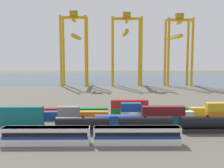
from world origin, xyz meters
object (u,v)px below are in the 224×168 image
Objects in this scene: gantry_crane_west at (75,42)px; gantry_crane_central at (126,41)px; passenger_train at (92,135)px; shipping_container_15 at (89,112)px; freight_tank_row at (176,124)px; shipping_container_16 at (129,112)px; gantry_crane_east at (177,43)px.

gantry_crane_west is 1.02× the size of gantry_crane_central.
shipping_container_15 is at bearing 95.12° from passenger_train.
freight_tank_row reaches higher than shipping_container_16.
passenger_train is 0.86× the size of gantry_crane_central.
gantry_crane_central is at bearing 78.94° from shipping_container_15.
passenger_train is 0.84× the size of gantry_crane_west.
gantry_crane_east reaches higher than freight_tank_row.
shipping_container_15 is 106.25m from gantry_crane_east.
gantry_crane_west is (-28.60, 89.76, 26.66)m from shipping_container_16.
gantry_crane_west is 66.14m from gantry_crane_east.
shipping_container_16 is at bearing -72.33° from gantry_crane_west.
gantry_crane_central reaches higher than passenger_train.
passenger_train is 122.30m from gantry_crane_west.
shipping_container_16 is 0.26× the size of gantry_crane_central.
gantry_crane_east is at bearing -0.02° from gantry_crane_west.
shipping_container_16 is 97.91m from gantry_crane_west.
passenger_train is 121.84m from gantry_crane_central.
passenger_train reaches higher than shipping_container_16.
gantry_crane_east reaches higher than passenger_train.
passenger_train is 22.84m from freight_tank_row.
freight_tank_row is 115.28m from gantry_crane_east.
shipping_container_15 is 1.00× the size of shipping_container_16.
shipping_container_16 is at bearing 69.73° from passenger_train.
gantry_crane_west is at bearing 107.67° from shipping_container_16.
passenger_train is at bearing -110.27° from shipping_container_16.
gantry_crane_west reaches higher than passenger_train.
gantry_crane_central reaches higher than freight_tank_row.
freight_tank_row is 1.35× the size of gantry_crane_east.
freight_tank_row is 22.14m from shipping_container_16.
gantry_crane_central is (17.51, 89.61, 27.16)m from shipping_container_15.
freight_tank_row reaches higher than shipping_container_15.
freight_tank_row is 5.06× the size of shipping_container_16.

